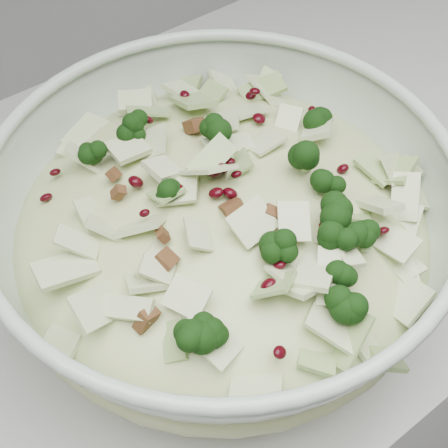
% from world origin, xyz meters
% --- Properties ---
extents(counter, '(3.60, 0.60, 0.90)m').
position_xyz_m(counter, '(0.00, 1.70, 0.45)').
color(counter, '#B8B8B3').
rests_on(counter, floor).
extents(mixing_bowl, '(0.41, 0.41, 0.15)m').
position_xyz_m(mixing_bowl, '(-0.19, 1.60, 0.98)').
color(mixing_bowl, '#AFC0B2').
rests_on(mixing_bowl, counter).
extents(salad, '(0.41, 0.41, 0.15)m').
position_xyz_m(salad, '(-0.19, 1.60, 1.00)').
color(salad, '#C2CD8C').
rests_on(salad, mixing_bowl).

